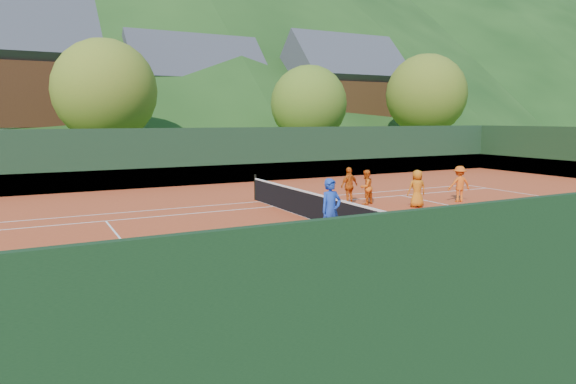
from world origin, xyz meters
name	(u,v)px	position (x,y,z in m)	size (l,w,h in m)	color
ground	(329,226)	(0.00, 0.00, 0.00)	(400.00, 400.00, 0.00)	#284D18
clay_court	(329,226)	(0.00, 0.00, 0.01)	(40.00, 24.00, 0.02)	#B43D1D
coach	(331,211)	(-1.22, -2.07, 0.93)	(0.67, 0.44, 1.83)	#1A3EAF
student_a	(366,187)	(3.55, 2.90, 0.72)	(0.69, 0.53, 1.41)	orange
student_b	(349,186)	(2.93, 3.18, 0.78)	(0.89, 0.37, 1.53)	#DB5C13
student_c	(417,189)	(4.92, 1.38, 0.76)	(0.73, 0.47, 1.49)	orange
student_d	(459,184)	(7.41, 1.61, 0.78)	(0.98, 0.56, 1.51)	#E95B14
tennis_ball_0	(240,259)	(-4.14, -2.52, 0.05)	(0.07, 0.07, 0.07)	#BBE526
tennis_ball_1	(262,243)	(-3.00, -1.30, 0.05)	(0.07, 0.07, 0.07)	#BBE526
tennis_ball_2	(484,239)	(2.92, -3.78, 0.05)	(0.07, 0.07, 0.07)	#BBE526
tennis_ball_3	(63,276)	(-8.15, -2.10, 0.05)	(0.07, 0.07, 0.07)	#BBE526
tennis_ball_4	(213,306)	(-5.80, -5.34, 0.05)	(0.07, 0.07, 0.07)	#BBE526
tennis_ball_5	(421,221)	(3.05, -1.00, 0.05)	(0.07, 0.07, 0.07)	#BBE526
tennis_ball_6	(249,273)	(-4.42, -3.74, 0.05)	(0.07, 0.07, 0.07)	#BBE526
tennis_ball_7	(509,255)	(2.05, -5.38, 0.05)	(0.07, 0.07, 0.07)	#BBE526
tennis_ball_8	(437,247)	(1.05, -3.85, 0.05)	(0.07, 0.07, 0.07)	#BBE526
tennis_ball_9	(359,268)	(-1.96, -4.52, 0.05)	(0.07, 0.07, 0.07)	#BBE526
tennis_ball_10	(299,293)	(-4.04, -5.43, 0.05)	(0.07, 0.07, 0.07)	#BBE526
tennis_ball_11	(320,270)	(-2.89, -4.30, 0.05)	(0.07, 0.07, 0.07)	#BBE526
tennis_ball_12	(52,275)	(-8.36, -1.84, 0.05)	(0.07, 0.07, 0.07)	#BBE526
tennis_ball_13	(167,265)	(-5.89, -2.24, 0.05)	(0.07, 0.07, 0.07)	#BBE526
tennis_ball_14	(357,285)	(-2.73, -5.54, 0.05)	(0.07, 0.07, 0.07)	#BBE526
tennis_ball_15	(339,318)	(-4.03, -6.88, 0.05)	(0.07, 0.07, 0.07)	#BBE526
tennis_ball_16	(71,346)	(-8.28, -5.94, 0.05)	(0.07, 0.07, 0.07)	#BBE526
tennis_ball_17	(365,311)	(-3.44, -6.82, 0.05)	(0.07, 0.07, 0.07)	#BBE526
tennis_ball_18	(481,262)	(0.95, -5.45, 0.05)	(0.07, 0.07, 0.07)	#BBE526
tennis_ball_19	(317,243)	(-1.62, -1.97, 0.05)	(0.07, 0.07, 0.07)	#BBE526
tennis_ball_20	(526,243)	(3.55, -4.69, 0.05)	(0.07, 0.07, 0.07)	#BBE526
tennis_ball_21	(474,230)	(3.64, -2.76, 0.05)	(0.07, 0.07, 0.07)	#BBE526
tennis_ball_22	(515,252)	(2.47, -5.21, 0.05)	(0.07, 0.07, 0.07)	#BBE526
tennis_ball_24	(241,260)	(-4.16, -2.62, 0.05)	(0.07, 0.07, 0.07)	#BBE526
tennis_ball_25	(190,279)	(-5.70, -3.53, 0.05)	(0.07, 0.07, 0.07)	#BBE526
court_lines	(329,225)	(0.00, 0.00, 0.02)	(23.83, 11.03, 0.00)	white
tennis_net	(329,210)	(0.00, 0.00, 0.52)	(0.10, 12.07, 1.10)	black
perimeter_fence	(329,188)	(0.00, 0.00, 1.27)	(40.40, 24.24, 3.00)	#15301D
ball_hopper	(23,287)	(-8.89, -4.89, 0.77)	(0.57, 0.57, 1.00)	black
chalet_left	(0,89)	(-10.00, 30.00, 5.65)	(13.80, 9.93, 12.92)	beige
chalet_mid	(195,103)	(6.00, 34.00, 4.99)	(12.65, 8.82, 11.45)	beige
chalet_right	(342,101)	(20.00, 30.00, 5.26)	(11.50, 8.82, 11.91)	beige
tree_b	(105,91)	(-4.00, 20.00, 5.19)	(6.40, 6.40, 8.40)	#3E2719
tree_c	(309,104)	(10.00, 19.00, 4.54)	(5.60, 5.60, 7.35)	#3B2417
tree_d	(426,94)	(22.00, 20.00, 5.52)	(6.80, 6.80, 8.93)	#43291A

